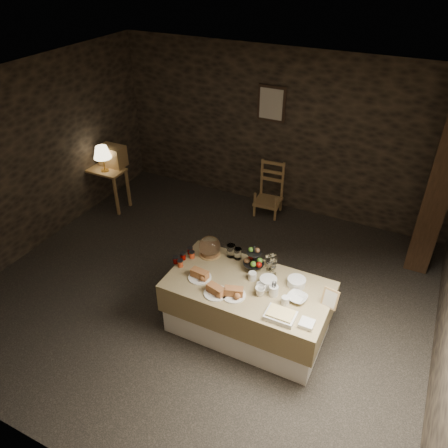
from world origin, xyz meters
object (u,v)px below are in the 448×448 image
at_px(timber_column, 441,184).
at_px(console_table, 106,176).
at_px(table_lamp, 102,153).
at_px(chair, 270,191).
at_px(buffet_table, 248,304).
at_px(wine_rack, 113,156).
at_px(fruit_stand, 254,261).

bearing_deg(timber_column, console_table, -172.79).
xyz_separation_m(table_lamp, chair, (2.46, 1.09, -0.64)).
relative_size(buffet_table, wine_rack, 4.28).
relative_size(chair, timber_column, 0.27).
xyz_separation_m(wine_rack, fruit_stand, (3.15, -1.47, -0.03)).
relative_size(buffet_table, fruit_stand, 5.33).
bearing_deg(fruit_stand, wine_rack, 154.91).
height_order(table_lamp, fruit_stand, table_lamp).
bearing_deg(table_lamp, timber_column, 7.86).
bearing_deg(table_lamp, wine_rack, 90.00).
bearing_deg(console_table, wine_rack, 74.48).
height_order(chair, timber_column, timber_column).
bearing_deg(timber_column, chair, 170.01).
relative_size(buffet_table, timber_column, 0.69).
xyz_separation_m(buffet_table, wine_rack, (-3.20, 1.73, 0.47)).
relative_size(console_table, table_lamp, 1.66).
xyz_separation_m(buffet_table, table_lamp, (-3.20, 1.50, 0.62)).
distance_m(console_table, wine_rack, 0.35).
bearing_deg(console_table, chair, 22.55).
bearing_deg(wine_rack, console_table, -105.52).
bearing_deg(wine_rack, timber_column, 5.18).
bearing_deg(timber_column, wine_rack, -174.82).
height_order(wine_rack, timber_column, timber_column).
bearing_deg(fruit_stand, console_table, 157.97).
relative_size(wine_rack, timber_column, 0.16).
bearing_deg(table_lamp, console_table, 135.00).
distance_m(console_table, table_lamp, 0.46).
bearing_deg(buffet_table, console_table, 154.51).
height_order(buffet_table, chair, chair).
bearing_deg(console_table, fruit_stand, -22.03).
height_order(console_table, timber_column, timber_column).
bearing_deg(buffet_table, timber_column, 52.60).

